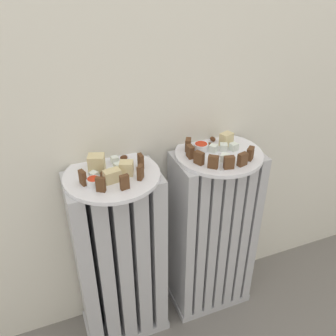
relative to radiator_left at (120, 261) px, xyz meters
name	(u,v)px	position (x,y,z in m)	size (l,w,h in m)	color
radiator_left	(120,261)	(0.00, 0.00, 0.00)	(0.30, 0.17, 0.67)	#B2B2B7
radiator_right	(212,235)	(0.35, 0.00, 0.00)	(0.30, 0.17, 0.67)	#B2B2B7
plate_left	(112,175)	(0.00, 0.00, 0.35)	(0.29, 0.29, 0.01)	white
plate_right	(219,154)	(0.35, 0.00, 0.35)	(0.29, 0.29, 0.01)	white
dark_cake_slice_left_0	(83,178)	(-0.09, -0.03, 0.38)	(0.02, 0.01, 0.04)	#56351E
dark_cake_slice_left_1	(101,184)	(-0.05, -0.08, 0.38)	(0.02, 0.01, 0.04)	#56351E
dark_cake_slice_left_2	(125,182)	(0.01, -0.09, 0.38)	(0.02, 0.01, 0.04)	#56351E
dark_cake_slice_left_3	(140,172)	(0.07, -0.06, 0.38)	(0.02, 0.01, 0.04)	#56351E
dark_cake_slice_left_4	(141,161)	(0.09, 0.00, 0.38)	(0.02, 0.01, 0.04)	#56351E
marble_cake_slice_left_0	(112,176)	(-0.01, -0.04, 0.37)	(0.05, 0.03, 0.04)	beige
marble_cake_slice_left_1	(126,168)	(0.04, -0.02, 0.37)	(0.04, 0.03, 0.04)	beige
marble_cake_slice_left_2	(97,163)	(-0.04, 0.03, 0.38)	(0.05, 0.04, 0.05)	beige
turkish_delight_left_0	(111,171)	(0.00, 0.00, 0.36)	(0.02, 0.02, 0.02)	white
turkish_delight_left_1	(118,166)	(0.02, 0.02, 0.36)	(0.02, 0.02, 0.02)	white
turkish_delight_left_2	(94,175)	(-0.05, -0.01, 0.36)	(0.02, 0.02, 0.02)	white
turkish_delight_left_3	(115,160)	(0.02, 0.06, 0.36)	(0.02, 0.02, 0.02)	white
medjool_date_left_0	(124,158)	(0.06, 0.06, 0.36)	(0.02, 0.02, 0.02)	#4C2814
medjool_date_left_1	(127,163)	(0.06, 0.03, 0.36)	(0.03, 0.02, 0.02)	#4C2814
medjool_date_left_2	(103,175)	(-0.03, -0.01, 0.36)	(0.03, 0.02, 0.02)	#4C2814
jam_bowl_left	(94,181)	(-0.06, -0.04, 0.37)	(0.04, 0.04, 0.02)	white
dark_cake_slice_right_0	(188,145)	(0.27, 0.05, 0.37)	(0.03, 0.02, 0.04)	#56351E
dark_cake_slice_right_1	(190,152)	(0.25, 0.01, 0.37)	(0.03, 0.02, 0.04)	#56351E
dark_cake_slice_right_2	(199,158)	(0.26, -0.04, 0.37)	(0.03, 0.02, 0.04)	#56351E
dark_cake_slice_right_3	(213,162)	(0.29, -0.08, 0.37)	(0.03, 0.02, 0.04)	#56351E
dark_cake_slice_right_4	(229,162)	(0.33, -0.10, 0.37)	(0.03, 0.02, 0.04)	#56351E
dark_cake_slice_right_5	(242,159)	(0.38, -0.10, 0.37)	(0.03, 0.02, 0.04)	#56351E
dark_cake_slice_right_6	(250,154)	(0.42, -0.08, 0.37)	(0.03, 0.02, 0.04)	#56351E
marble_cake_slice_right_0	(226,139)	(0.40, 0.04, 0.38)	(0.04, 0.03, 0.04)	beige
turkish_delight_right_0	(234,147)	(0.41, 0.00, 0.37)	(0.02, 0.02, 0.02)	white
turkish_delight_right_1	(213,148)	(0.34, 0.01, 0.37)	(0.02, 0.02, 0.02)	white
turkish_delight_right_2	(224,147)	(0.37, 0.01, 0.37)	(0.02, 0.02, 0.02)	white
turkish_delight_right_3	(225,158)	(0.34, -0.06, 0.37)	(0.03, 0.03, 0.03)	white
medjool_date_right_0	(210,145)	(0.34, 0.04, 0.36)	(0.03, 0.02, 0.02)	#4C2814
medjool_date_right_1	(213,139)	(0.37, 0.08, 0.36)	(0.02, 0.01, 0.02)	#4C2814
jam_bowl_right	(201,147)	(0.31, 0.03, 0.37)	(0.05, 0.05, 0.02)	white
fork	(221,160)	(0.34, -0.05, 0.36)	(0.06, 0.10, 0.00)	silver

